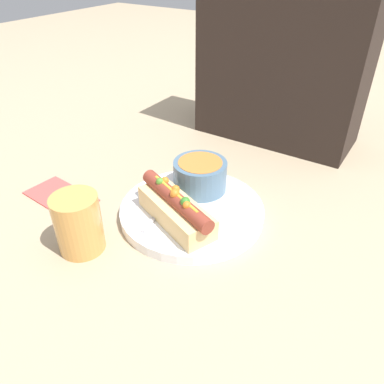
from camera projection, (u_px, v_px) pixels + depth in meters
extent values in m
plane|color=tan|center=(192.00, 215.00, 0.70)|extent=(4.00, 4.00, 0.00)
cylinder|color=white|center=(192.00, 211.00, 0.69)|extent=(0.26, 0.26, 0.02)
cube|color=#E5C17F|center=(177.00, 212.00, 0.64)|extent=(0.17, 0.12, 0.04)
cylinder|color=brown|center=(176.00, 200.00, 0.62)|extent=(0.18, 0.09, 0.03)
sphere|color=orange|center=(176.00, 189.00, 0.63)|extent=(0.01, 0.01, 0.01)
sphere|color=#387A28|center=(185.00, 202.00, 0.60)|extent=(0.02, 0.02, 0.02)
sphere|color=orange|center=(176.00, 194.00, 0.61)|extent=(0.02, 0.02, 0.02)
sphere|color=#518C2D|center=(160.00, 182.00, 0.65)|extent=(0.01, 0.01, 0.01)
sphere|color=orange|center=(165.00, 181.00, 0.65)|extent=(0.01, 0.01, 0.01)
sphere|color=orange|center=(187.00, 205.00, 0.59)|extent=(0.01, 0.01, 0.01)
cylinder|color=gold|center=(176.00, 194.00, 0.62)|extent=(0.12, 0.05, 0.01)
cylinder|color=slate|center=(200.00, 176.00, 0.72)|extent=(0.10, 0.10, 0.06)
cylinder|color=#C67533|center=(200.00, 165.00, 0.70)|extent=(0.08, 0.08, 0.01)
cube|color=#B7B7BC|center=(160.00, 211.00, 0.67)|extent=(0.03, 0.12, 0.00)
ellipsoid|color=#B7B7BC|center=(179.00, 188.00, 0.73)|extent=(0.03, 0.04, 0.01)
cylinder|color=#D8994C|center=(78.00, 223.00, 0.59)|extent=(0.07, 0.07, 0.10)
cube|color=#E04C47|center=(61.00, 196.00, 0.74)|extent=(0.15, 0.09, 0.01)
cube|color=#2D231E|center=(284.00, 61.00, 0.87)|extent=(0.38, 0.17, 0.38)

